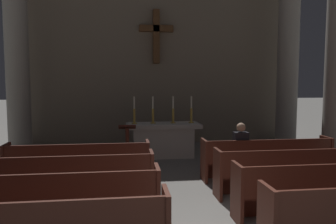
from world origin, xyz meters
The scene contains 16 objects.
pew_left_row_2 centered at (-2.11, 1.07, 0.48)m, with size 3.00×0.50×0.95m.
pew_left_row_3 centered at (-2.11, 2.19, 0.48)m, with size 3.00×0.50×0.95m.
pew_left_row_4 centered at (-2.11, 3.30, 0.48)m, with size 3.00×0.50×0.95m.
pew_right_row_2 centered at (2.11, 1.07, 0.48)m, with size 3.00×0.50×0.95m.
pew_right_row_3 centered at (2.11, 2.19, 0.48)m, with size 3.00×0.50×0.95m.
pew_right_row_4 centered at (2.11, 3.30, 0.48)m, with size 3.00×0.50×0.95m.
column_left_third centered at (-4.36, 6.86, 2.88)m, with size 1.04×1.04×5.92m.
column_right_third centered at (4.36, 6.86, 2.88)m, with size 1.04×1.04×5.92m.
altar centered at (0.00, 5.87, 0.53)m, with size 2.20×0.90×1.01m.
candlestick_outer_left centered at (-0.85, 5.87, 1.27)m, with size 0.16×0.16×0.80m.
candlestick_inner_left centered at (-0.30, 5.87, 1.27)m, with size 0.16×0.16×0.80m.
candlestick_inner_right centered at (0.30, 5.87, 1.27)m, with size 0.16×0.16×0.80m.
candlestick_outer_right centered at (0.85, 5.87, 1.27)m, with size 0.16×0.16×0.80m.
apse_with_cross centered at (0.00, 8.23, 3.48)m, with size 9.84×0.47×6.95m.
lectern centered at (-1.07, 4.67, 0.55)m, with size 0.44×0.36×1.15m.
lone_worshipper centered at (1.46, 3.33, 0.69)m, with size 0.32×0.43×1.32m.
Camera 1 is at (-1.11, -3.84, 2.23)m, focal length 35.49 mm.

